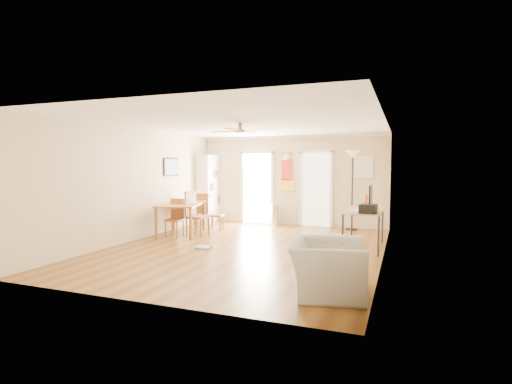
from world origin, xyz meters
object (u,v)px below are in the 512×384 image
at_px(dining_chair_right_a, 216,213).
at_px(computer_desk, 364,229).
at_px(dining_table, 181,219).
at_px(torchiere_lamp, 352,190).
at_px(dining_chair_far, 205,210).
at_px(armchair, 327,268).
at_px(wastebasket_a, 340,243).
at_px(trash_can, 276,215).
at_px(bookshelf, 209,189).
at_px(dining_chair_near, 174,218).
at_px(wastebasket_b, 328,255).
at_px(dining_chair_right_b, 198,214).
at_px(printer, 368,209).

relative_size(dining_chair_right_a, computer_desk, 0.61).
xyz_separation_m(dining_table, torchiere_lamp, (3.94, 2.23, 0.68)).
height_order(dining_chair_right_a, computer_desk, dining_chair_right_a).
distance_m(dining_chair_far, armchair, 6.23).
distance_m(dining_chair_right_a, computer_desk, 4.02).
xyz_separation_m(dining_chair_far, wastebasket_a, (4.03, -1.69, -0.32)).
distance_m(dining_table, trash_can, 2.88).
relative_size(bookshelf, dining_chair_near, 2.25).
bearing_deg(dining_table, dining_chair_right_a, 56.57).
height_order(trash_can, torchiere_lamp, torchiere_lamp).
distance_m(torchiere_lamp, wastebasket_b, 3.97).
bearing_deg(dining_chair_far, dining_chair_right_b, 106.66).
bearing_deg(bookshelf, dining_chair_right_a, -65.77).
bearing_deg(wastebasket_b, bookshelf, 138.64).
height_order(dining_chair_right_b, wastebasket_a, dining_chair_right_b).
bearing_deg(bookshelf, armchair, -59.04).
distance_m(bookshelf, trash_can, 2.27).
bearing_deg(printer, armchair, -88.77).
bearing_deg(dining_chair_near, printer, -7.06).
bearing_deg(wastebasket_b, dining_chair_near, 161.54).
height_order(bookshelf, wastebasket_a, bookshelf).
height_order(bookshelf, armchair, bookshelf).
height_order(dining_chair_far, printer, printer).
xyz_separation_m(bookshelf, dining_chair_right_b, (0.92, -2.37, -0.48)).
relative_size(dining_chair_near, wastebasket_b, 2.79).
bearing_deg(computer_desk, bookshelf, 154.94).
bearing_deg(dining_chair_right_a, wastebasket_b, -137.18).
xyz_separation_m(trash_can, torchiere_lamp, (2.17, -0.04, 0.76)).
bearing_deg(bookshelf, dining_chair_right_b, -78.04).
relative_size(dining_chair_near, printer, 2.60).
distance_m(dining_chair_far, wastebasket_a, 4.39).
bearing_deg(trash_can, armchair, -65.55).
distance_m(computer_desk, printer, 0.77).
height_order(computer_desk, armchair, computer_desk).
height_order(dining_chair_far, torchiere_lamp, torchiere_lamp).
distance_m(computer_desk, wastebasket_b, 1.68).
xyz_separation_m(dining_chair_near, wastebasket_b, (4.04, -1.35, -0.29)).
bearing_deg(dining_chair_near, bookshelf, 94.95).
bearing_deg(dining_chair_right_a, wastebasket_a, -121.89).
distance_m(wastebasket_a, wastebasket_b, 1.18).
xyz_separation_m(bookshelf, dining_chair_near, (0.35, -2.52, -0.57)).
xyz_separation_m(wastebasket_a, wastebasket_b, (-0.03, -1.18, 0.01)).
height_order(torchiere_lamp, wastebasket_b, torchiere_lamp).
xyz_separation_m(dining_chair_right_a, trash_can, (1.22, 1.44, -0.15)).
height_order(dining_chair_far, computer_desk, dining_chair_far).
xyz_separation_m(dining_chair_far, armchair, (4.29, -4.52, -0.11)).
distance_m(bookshelf, dining_chair_near, 2.60).
xyz_separation_m(dining_chair_far, computer_desk, (4.46, -1.28, -0.07)).
bearing_deg(dining_chair_right_b, dining_chair_far, 23.91).
distance_m(dining_chair_right_b, wastebasket_a, 3.53).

